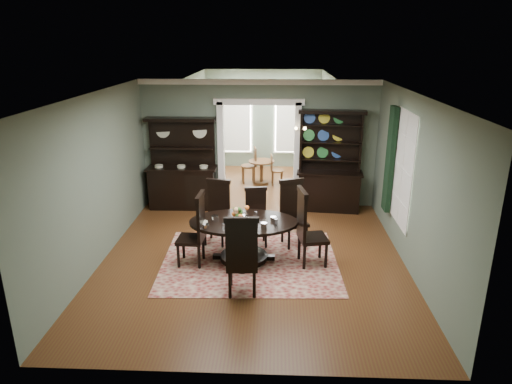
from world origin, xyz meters
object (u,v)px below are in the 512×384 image
(sideboard, at_px, (183,177))
(welsh_dresser, at_px, (329,175))
(dining_table, at_px, (244,233))
(parlor_table, at_px, (261,169))

(sideboard, bearing_deg, welsh_dresser, -0.86)
(dining_table, distance_m, welsh_dresser, 3.30)
(dining_table, relative_size, parlor_table, 2.77)
(welsh_dresser, bearing_deg, sideboard, -174.40)
(dining_table, height_order, sideboard, sideboard)
(dining_table, bearing_deg, sideboard, 119.72)
(sideboard, xyz_separation_m, parlor_table, (1.82, 1.92, -0.32))
(welsh_dresser, distance_m, parlor_table, 2.57)
(parlor_table, bearing_deg, welsh_dresser, -49.44)
(parlor_table, bearing_deg, sideboard, -133.40)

